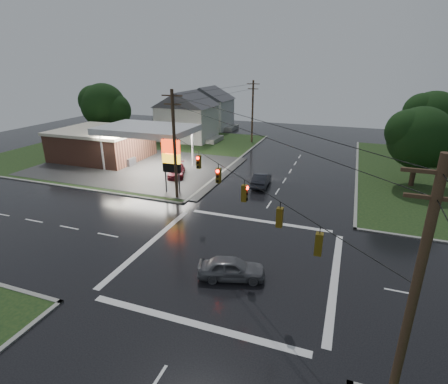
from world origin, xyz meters
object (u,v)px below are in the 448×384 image
(car_north, at_px, (261,179))
(car_crossing, at_px, (231,268))
(utility_pole_n, at_px, (253,111))
(car_pump, at_px, (176,171))
(tree_nw_behind, at_px, (104,106))
(tree_ne_far, at_px, (434,118))
(utility_pole_se, at_px, (412,305))
(utility_pole_nw, at_px, (174,144))
(house_near, at_px, (187,115))
(tree_ne_near, at_px, (422,138))
(gas_station, at_px, (108,142))
(house_far, at_px, (208,107))
(pylon_sign, at_px, (171,158))

(car_north, xyz_separation_m, car_crossing, (2.72, -18.45, -0.01))
(utility_pole_n, distance_m, car_pump, 22.66)
(tree_nw_behind, xyz_separation_m, tree_ne_far, (50.99, 4.00, -0.00))
(utility_pole_se, bearing_deg, utility_pole_nw, 135.00)
(tree_nw_behind, bearing_deg, house_near, 24.98)
(utility_pole_se, distance_m, car_crossing, 12.54)
(tree_nw_behind, bearing_deg, car_crossing, -43.12)
(utility_pole_n, xyz_separation_m, car_north, (7.34, -21.78, -4.71))
(tree_ne_near, xyz_separation_m, car_crossing, (-13.58, -24.22, -4.81))
(utility_pole_nw, height_order, car_north, utility_pole_nw)
(tree_nw_behind, bearing_deg, gas_station, -51.58)
(utility_pole_se, relative_size, house_far, 1.00)
(utility_pole_nw, bearing_deg, house_far, 107.92)
(house_near, xyz_separation_m, tree_nw_behind, (-12.89, -6.01, 1.77))
(house_far, height_order, tree_ne_far, tree_ne_far)
(pylon_sign, height_order, car_north, pylon_sign)
(tree_ne_near, bearing_deg, car_north, -160.50)
(pylon_sign, distance_m, tree_ne_far, 36.35)
(utility_pole_n, distance_m, house_far, 16.00)
(gas_station, bearing_deg, car_crossing, -39.88)
(tree_ne_near, distance_m, car_north, 17.95)
(utility_pole_nw, distance_m, house_near, 28.90)
(utility_pole_n, relative_size, tree_ne_near, 1.17)
(house_near, bearing_deg, car_crossing, -60.63)
(utility_pole_nw, bearing_deg, car_crossing, -49.37)
(tree_ne_near, distance_m, car_crossing, 28.18)
(car_crossing, bearing_deg, tree_nw_behind, 30.36)
(utility_pole_n, relative_size, car_crossing, 2.38)
(utility_pole_se, xyz_separation_m, tree_nw_behind, (-43.34, 39.49, 0.46))
(tree_ne_far, bearing_deg, utility_pole_nw, -137.41)
(car_crossing, bearing_deg, utility_pole_n, -2.47)
(utility_pole_nw, bearing_deg, utility_pole_se, -45.00)
(utility_pole_se, relative_size, tree_ne_far, 1.12)
(utility_pole_nw, relative_size, house_far, 1.00)
(gas_station, relative_size, car_pump, 5.56)
(tree_nw_behind, relative_size, car_pump, 2.12)
(tree_ne_far, xyz_separation_m, car_crossing, (-16.58, -36.22, -5.43))
(utility_pole_se, xyz_separation_m, house_far, (-31.45, 57.50, -1.32))
(utility_pole_n, bearing_deg, utility_pole_se, -68.20)
(pylon_sign, height_order, house_near, house_near)
(utility_pole_n, xyz_separation_m, tree_ne_near, (23.64, -16.01, 0.09))
(pylon_sign, height_order, car_crossing, pylon_sign)
(utility_pole_se, distance_m, utility_pole_n, 51.16)
(tree_nw_behind, xyz_separation_m, car_pump, (20.84, -13.86, -5.50))
(utility_pole_se, relative_size, car_crossing, 2.49)
(utility_pole_se, relative_size, tree_ne_near, 1.22)
(utility_pole_se, xyz_separation_m, car_pump, (-22.50, 25.63, -5.04))
(house_near, distance_m, tree_ne_far, 38.19)
(car_pump, bearing_deg, house_far, 83.79)
(pylon_sign, height_order, utility_pole_nw, utility_pole_nw)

